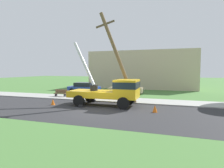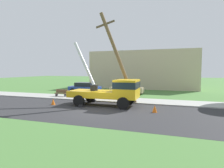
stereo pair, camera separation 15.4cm
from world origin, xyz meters
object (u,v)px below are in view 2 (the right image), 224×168
at_px(traffic_cone_curbside, 125,101).
at_px(parked_sedan_tan, 127,89).
at_px(leaning_utility_pole, 118,58).
at_px(traffic_cone_ahead, 155,109).
at_px(traffic_cone_behind, 53,102).
at_px(utility_truck, 113,90).
at_px(parked_sedan_blue, 85,87).
at_px(park_bench, 61,93).

relative_size(traffic_cone_curbside, parked_sedan_tan, 0.13).
bearing_deg(leaning_utility_pole, traffic_cone_ahead, -36.04).
height_order(leaning_utility_pole, traffic_cone_behind, leaning_utility_pole).
height_order(utility_truck, parked_sedan_blue, utility_truck).
bearing_deg(leaning_utility_pole, utility_truck, -96.20).
height_order(traffic_cone_ahead, parked_sedan_blue, parked_sedan_blue).
bearing_deg(utility_truck, parked_sedan_tan, 95.95).
relative_size(parked_sedan_blue, parked_sedan_tan, 1.00).
height_order(utility_truck, parked_sedan_tan, utility_truck).
xyz_separation_m(traffic_cone_ahead, traffic_cone_curbside, (-2.91, 2.46, 0.00)).
bearing_deg(parked_sedan_tan, traffic_cone_behind, -114.24).
distance_m(traffic_cone_behind, traffic_cone_curbside, 6.64).
xyz_separation_m(parked_sedan_blue, parked_sedan_tan, (5.96, 0.45, 0.00)).
height_order(traffic_cone_ahead, traffic_cone_curbside, same).
distance_m(traffic_cone_ahead, parked_sedan_tan, 11.09).
distance_m(utility_truck, parked_sedan_blue, 10.63).
bearing_deg(utility_truck, traffic_cone_behind, -166.37).
height_order(traffic_cone_curbside, parked_sedan_tan, parked_sedan_tan).
bearing_deg(park_bench, utility_truck, -23.18).
distance_m(utility_truck, traffic_cone_curbside, 1.75).
bearing_deg(traffic_cone_behind, parked_sedan_tan, 65.76).
bearing_deg(traffic_cone_curbside, leaning_utility_pole, 163.63).
relative_size(traffic_cone_ahead, parked_sedan_tan, 0.13).
bearing_deg(traffic_cone_ahead, parked_sedan_blue, 138.13).
bearing_deg(leaning_utility_pole, park_bench, 165.38).
xyz_separation_m(traffic_cone_curbside, park_bench, (-8.35, 2.20, 0.18)).
bearing_deg(parked_sedan_blue, traffic_cone_ahead, -41.87).
distance_m(traffic_cone_behind, parked_sedan_tan, 10.80).
height_order(traffic_cone_curbside, park_bench, park_bench).
xyz_separation_m(utility_truck, leaning_utility_pole, (0.13, 1.21, 2.94)).
distance_m(parked_sedan_tan, park_bench, 8.47).
bearing_deg(leaning_utility_pole, parked_sedan_tan, 97.93).
bearing_deg(park_bench, traffic_cone_behind, -64.68).
bearing_deg(traffic_cone_curbside, parked_sedan_blue, 137.52).
height_order(traffic_cone_behind, traffic_cone_curbside, same).
bearing_deg(park_bench, parked_sedan_blue, 83.20).
relative_size(utility_truck, traffic_cone_behind, 12.15).
relative_size(leaning_utility_pole, parked_sedan_blue, 1.92).
height_order(traffic_cone_behind, park_bench, park_bench).
distance_m(traffic_cone_curbside, parked_sedan_tan, 7.79).
bearing_deg(traffic_cone_behind, traffic_cone_ahead, -1.18).
bearing_deg(parked_sedan_blue, parked_sedan_tan, 4.35).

